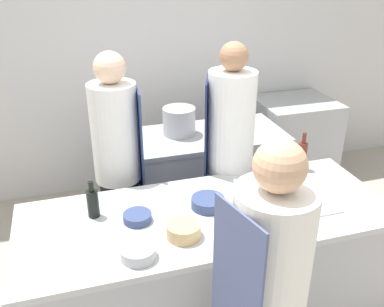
% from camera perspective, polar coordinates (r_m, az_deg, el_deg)
% --- Properties ---
extents(wall_back, '(8.00, 0.06, 2.80)m').
position_cam_1_polar(wall_back, '(4.43, -6.86, 12.73)').
color(wall_back, silver).
rests_on(wall_back, ground_plane).
extents(prep_counter, '(2.34, 0.91, 0.88)m').
position_cam_1_polar(prep_counter, '(2.97, 2.03, -14.98)').
color(prep_counter, '#A8AAAF').
rests_on(prep_counter, ground_plane).
extents(pass_counter, '(1.67, 0.70, 0.88)m').
position_cam_1_polar(pass_counter, '(3.98, -0.00, -3.44)').
color(pass_counter, '#A8AAAF').
rests_on(pass_counter, ground_plane).
extents(oven_range, '(0.82, 0.71, 0.91)m').
position_cam_1_polar(oven_range, '(4.89, 13.25, 1.80)').
color(oven_range, '#A8AAAF').
rests_on(oven_range, ground_plane).
extents(chef_at_prep_near, '(0.41, 0.39, 1.71)m').
position_cam_1_polar(chef_at_prep_near, '(2.16, 9.75, -19.47)').
color(chef_at_prep_near, black).
rests_on(chef_at_prep_near, ground_plane).
extents(chef_at_stove, '(0.36, 0.34, 1.77)m').
position_cam_1_polar(chef_at_stove, '(3.24, -9.78, -1.97)').
color(chef_at_stove, black).
rests_on(chef_at_stove, ground_plane).
extents(chef_at_pass_far, '(0.41, 0.39, 1.81)m').
position_cam_1_polar(chef_at_pass_far, '(3.26, 4.95, -1.03)').
color(chef_at_pass_far, black).
rests_on(chef_at_pass_far, ground_plane).
extents(bottle_olive_oil, '(0.07, 0.07, 0.24)m').
position_cam_1_polar(bottle_olive_oil, '(2.69, -13.08, -6.38)').
color(bottle_olive_oil, black).
rests_on(bottle_olive_oil, prep_counter).
extents(bottle_vinegar, '(0.07, 0.07, 0.29)m').
position_cam_1_polar(bottle_vinegar, '(3.26, 14.47, -0.17)').
color(bottle_vinegar, '#5B2319').
rests_on(bottle_vinegar, prep_counter).
extents(bottle_wine, '(0.09, 0.09, 0.25)m').
position_cam_1_polar(bottle_wine, '(2.61, 8.36, -6.89)').
color(bottle_wine, silver).
rests_on(bottle_wine, prep_counter).
extents(bowl_mixing_large, '(0.20, 0.20, 0.08)m').
position_cam_1_polar(bowl_mixing_large, '(2.47, -1.13, -10.20)').
color(bowl_mixing_large, tan).
rests_on(bowl_mixing_large, prep_counter).
extents(bowl_prep_small, '(0.21, 0.21, 0.07)m').
position_cam_1_polar(bowl_prep_small, '(2.74, 2.12, -6.55)').
color(bowl_prep_small, navy).
rests_on(bowl_prep_small, prep_counter).
extents(bowl_ceramic_blue, '(0.17, 0.17, 0.05)m').
position_cam_1_polar(bowl_ceramic_blue, '(2.63, -7.30, -8.43)').
color(bowl_ceramic_blue, navy).
rests_on(bowl_ceramic_blue, prep_counter).
extents(bowl_wooden_salad, '(0.19, 0.19, 0.07)m').
position_cam_1_polar(bowl_wooden_salad, '(2.35, -7.19, -12.96)').
color(bowl_wooden_salad, '#B7BABC').
rests_on(bowl_wooden_salad, prep_counter).
extents(cup, '(0.07, 0.07, 0.09)m').
position_cam_1_polar(cup, '(2.92, 12.31, -4.70)').
color(cup, '#33477F').
rests_on(cup, prep_counter).
extents(cutting_board, '(0.28, 0.19, 0.01)m').
position_cam_1_polar(cutting_board, '(2.85, 16.32, -6.93)').
color(cutting_board, white).
rests_on(cutting_board, prep_counter).
extents(stockpot, '(0.29, 0.29, 0.24)m').
position_cam_1_polar(stockpot, '(3.78, -1.73, 4.34)').
color(stockpot, '#A8AAAF').
rests_on(stockpot, pass_counter).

